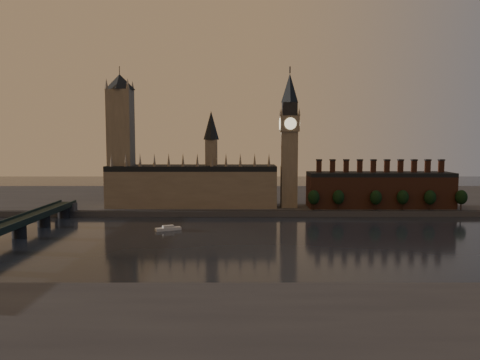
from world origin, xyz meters
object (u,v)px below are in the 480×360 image
(westminster_bridge, at_px, (2,232))
(big_ben, at_px, (289,139))
(victoria_tower, at_px, (121,136))
(river_boat, at_px, (168,228))

(westminster_bridge, bearing_deg, big_ben, 34.33)
(victoria_tower, height_order, river_boat, victoria_tower)
(big_ben, distance_m, river_boat, 122.71)
(big_ben, bearing_deg, westminster_bridge, -145.67)
(river_boat, bearing_deg, victoria_tower, 97.75)
(big_ben, height_order, westminster_bridge, big_ben)
(big_ben, relative_size, westminster_bridge, 0.54)
(river_boat, bearing_deg, westminster_bridge, -177.72)
(victoria_tower, relative_size, river_boat, 6.63)
(westminster_bridge, relative_size, river_boat, 12.27)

